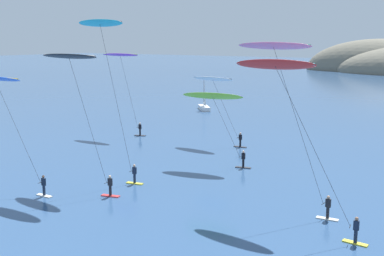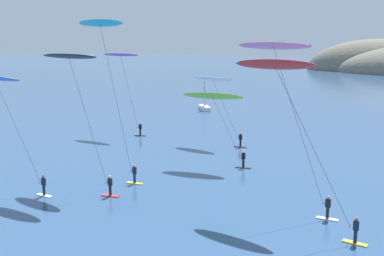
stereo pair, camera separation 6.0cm
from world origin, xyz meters
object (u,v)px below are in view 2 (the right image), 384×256
at_px(kitesurfer_red, 283,81).
at_px(kitesurfer_purple, 122,62).
at_px(kitesurfer_cyan, 103,38).
at_px(kitesurfer_white, 215,84).
at_px(kitesurfer_black, 72,67).
at_px(sailboat_near, 204,106).
at_px(kitesurfer_lime, 215,100).
at_px(kitesurfer_pink, 278,60).

xyz_separation_m(kitesurfer_red, kitesurfer_purple, (-29.97, 18.90, -0.34)).
relative_size(kitesurfer_red, kitesurfer_cyan, 0.80).
distance_m(kitesurfer_white, kitesurfer_cyan, 18.44).
xyz_separation_m(kitesurfer_red, kitesurfer_black, (-17.37, -1.05, 0.33)).
bearing_deg(sailboat_near, kitesurfer_lime, -56.28).
xyz_separation_m(kitesurfer_white, kitesurfer_red, (17.12, -20.53, 2.65)).
height_order(kitesurfer_white, kitesurfer_black, kitesurfer_black).
bearing_deg(kitesurfer_purple, kitesurfer_white, 7.22).
bearing_deg(kitesurfer_black, kitesurfer_red, 3.45).
xyz_separation_m(sailboat_near, kitesurfer_purple, (3.01, -24.45, 8.73)).
bearing_deg(kitesurfer_purple, kitesurfer_cyan, -52.52).
distance_m(kitesurfer_red, kitesurfer_black, 17.41).
bearing_deg(kitesurfer_lime, kitesurfer_black, -112.78).
bearing_deg(sailboat_near, kitesurfer_pink, -51.85).
xyz_separation_m(kitesurfer_red, kitesurfer_cyan, (-17.68, 2.86, 2.60)).
bearing_deg(kitesurfer_white, kitesurfer_pink, -47.66).
bearing_deg(kitesurfer_pink, sailboat_near, 128.15).
relative_size(kitesurfer_black, kitesurfer_pink, 0.92).
bearing_deg(kitesurfer_black, kitesurfer_purple, 122.28).
xyz_separation_m(kitesurfer_lime, kitesurfer_cyan, (-5.72, -8.99, 5.88)).
xyz_separation_m(kitesurfer_lime, kitesurfer_pink, (9.85, -7.81, 4.34)).
relative_size(sailboat_near, kitesurfer_black, 0.51).
bearing_deg(kitesurfer_red, kitesurfer_pink, 117.50).
distance_m(kitesurfer_red, kitesurfer_cyan, 18.09).
xyz_separation_m(kitesurfer_white, kitesurfer_purple, (-12.85, -1.63, 2.31)).
height_order(kitesurfer_white, kitesurfer_purple, kitesurfer_purple).
height_order(kitesurfer_black, kitesurfer_purple, kitesurfer_black).
distance_m(sailboat_near, kitesurfer_cyan, 44.83).
bearing_deg(kitesurfer_white, kitesurfer_purple, -172.78).
relative_size(kitesurfer_red, kitesurfer_purple, 1.06).
bearing_deg(kitesurfer_cyan, kitesurfer_black, -85.54).
bearing_deg(kitesurfer_cyan, kitesurfer_white, 88.21).
height_order(kitesurfer_white, kitesurfer_pink, kitesurfer_pink).
distance_m(kitesurfer_purple, kitesurfer_pink, 31.61).
distance_m(kitesurfer_red, kitesurfer_pink, 4.67).
xyz_separation_m(kitesurfer_white, kitesurfer_cyan, (-0.55, -17.66, 5.25)).
relative_size(kitesurfer_cyan, kitesurfer_purple, 1.33).
xyz_separation_m(sailboat_near, kitesurfer_pink, (30.88, -39.31, 10.13)).
bearing_deg(kitesurfer_red, kitesurfer_white, 129.84).
bearing_deg(kitesurfer_white, sailboat_near, 124.79).
height_order(sailboat_near, kitesurfer_red, kitesurfer_red).
bearing_deg(kitesurfer_pink, kitesurfer_white, 132.34).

